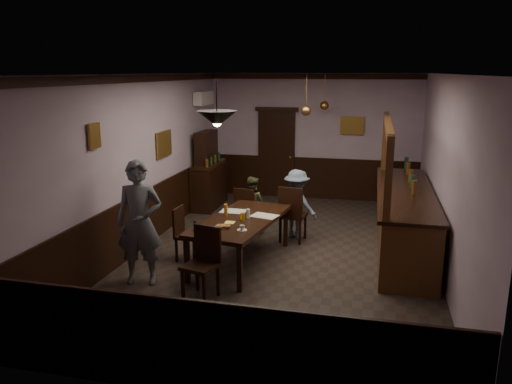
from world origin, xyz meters
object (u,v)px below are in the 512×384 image
(bar_counter, at_px, (404,218))
(pendant_brass_mid, at_px, (306,111))
(chair_far_right, at_px, (292,212))
(pendant_iron, at_px, (217,119))
(dining_table, at_px, (241,222))
(sideboard, at_px, (209,177))
(pendant_brass_far, at_px, (324,106))
(person_standing, at_px, (140,223))
(coffee_cup, at_px, (242,228))
(chair_side, at_px, (185,231))
(chair_far_left, at_px, (246,210))
(soda_can, at_px, (242,217))
(person_seated_left, at_px, (252,204))
(chair_near, at_px, (203,259))
(person_seated_right, at_px, (297,204))

(bar_counter, xyz_separation_m, pendant_brass_mid, (-1.89, 1.08, 1.73))
(chair_far_right, height_order, pendant_iron, pendant_iron)
(dining_table, xyz_separation_m, sideboard, (-1.62, 3.18, 0.01))
(pendant_brass_far, bearing_deg, dining_table, -102.98)
(person_standing, height_order, coffee_cup, person_standing)
(chair_far_right, relative_size, pendant_brass_mid, 1.29)
(dining_table, distance_m, chair_side, 0.97)
(chair_far_left, xyz_separation_m, sideboard, (-1.36, 1.86, 0.18))
(person_standing, bearing_deg, soda_can, 25.73)
(chair_far_left, xyz_separation_m, person_seated_left, (0.04, 0.27, 0.03))
(dining_table, xyz_separation_m, chair_near, (-0.18, -1.31, -0.14))
(chair_far_left, distance_m, soda_can, 1.49)
(soda_can, xyz_separation_m, pendant_brass_mid, (0.64, 2.45, 1.49))
(chair_near, distance_m, pendant_iron, 1.93)
(chair_side, bearing_deg, pendant_brass_far, -21.44)
(chair_far_right, height_order, pendant_brass_mid, pendant_brass_mid)
(pendant_brass_far, bearing_deg, person_seated_left, -116.09)
(chair_far_left, bearing_deg, coffee_cup, 110.20)
(chair_near, relative_size, pendant_brass_far, 1.22)
(dining_table, xyz_separation_m, person_seated_left, (-0.22, 1.60, -0.14))
(person_seated_left, height_order, pendant_iron, pendant_iron)
(chair_near, height_order, pendant_iron, pendant_iron)
(coffee_cup, height_order, pendant_brass_mid, pendant_brass_mid)
(dining_table, distance_m, pendant_brass_mid, 2.93)
(chair_far_right, distance_m, coffee_cup, 1.86)
(chair_far_right, xyz_separation_m, chair_side, (-1.58, -1.25, -0.09))
(chair_far_left, distance_m, person_seated_right, 0.95)
(person_seated_left, relative_size, pendant_brass_mid, 1.36)
(chair_side, xyz_separation_m, pendant_brass_mid, (1.63, 2.42, 1.81))
(chair_far_left, xyz_separation_m, chair_near, (0.07, -2.63, 0.02))
(person_seated_right, bearing_deg, soda_can, 93.73)
(chair_near, relative_size, pendant_iron, 1.40)
(person_standing, distance_m, person_seated_left, 2.89)
(pendant_brass_far, bearing_deg, chair_far_left, -114.33)
(chair_near, distance_m, person_seated_right, 2.90)
(chair_side, distance_m, pendant_brass_far, 4.70)
(person_standing, height_order, sideboard, person_standing)
(pendant_brass_mid, distance_m, pendant_brass_far, 1.53)
(chair_side, xyz_separation_m, coffee_cup, (1.12, -0.54, 0.31))
(person_seated_left, relative_size, pendant_iron, 1.56)
(pendant_brass_mid, bearing_deg, person_standing, -119.14)
(chair_side, xyz_separation_m, soda_can, (0.99, -0.03, 0.32))
(chair_side, xyz_separation_m, person_seated_left, (0.73, 1.67, 0.06))
(coffee_cup, distance_m, sideboard, 4.19)
(person_seated_right, xyz_separation_m, coffee_cup, (-0.49, -2.07, 0.15))
(person_seated_right, bearing_deg, person_seated_left, 16.91)
(coffee_cup, bearing_deg, person_seated_left, 108.68)
(chair_far_right, xyz_separation_m, person_seated_left, (-0.85, 0.42, -0.02))
(soda_can, relative_size, pendant_brass_far, 0.15)
(chair_side, bearing_deg, pendant_iron, -127.64)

